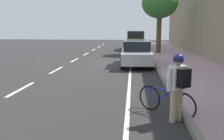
{
  "coord_description": "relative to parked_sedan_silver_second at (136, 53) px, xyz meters",
  "views": [
    {
      "loc": [
        0.9,
        -15.2,
        2.27
      ],
      "look_at": [
        0.27,
        -7.96,
        0.99
      ],
      "focal_mm": 38.21,
      "sensor_mm": 36.0,
      "label": 1
    }
  ],
  "objects": [
    {
      "name": "lane_stripe_centre",
      "position": [
        -4.4,
        0.1,
        -0.75
      ],
      "size": [
        0.14,
        40.0,
        0.01
      ],
      "color": "white",
      "rests_on": "ground"
    },
    {
      "name": "ground",
      "position": [
        -1.12,
        0.61,
        -0.75
      ],
      "size": [
        65.62,
        65.62,
        0.0
      ],
      "primitive_type": "plane",
      "color": "#2C2C2C"
    },
    {
      "name": "curb_edge",
      "position": [
        1.13,
        0.61,
        -0.68
      ],
      "size": [
        0.16,
        41.02,
        0.14
      ],
      "primitive_type": "cube",
      "color": "gray",
      "rests_on": "ground"
    },
    {
      "name": "lane_stripe_bike_edge",
      "position": [
        -0.34,
        0.61,
        -0.75
      ],
      "size": [
        0.12,
        41.02,
        0.01
      ],
      "primitive_type": "cube",
      "color": "white",
      "rests_on": "ground"
    },
    {
      "name": "sidewalk",
      "position": [
        3.11,
        0.61,
        -0.68
      ],
      "size": [
        3.79,
        41.02,
        0.14
      ],
      "primitive_type": "cube",
      "color": "#B0919F",
      "rests_on": "ground"
    },
    {
      "name": "street_tree_mid_block",
      "position": [
        2.03,
        6.88,
        3.62
      ],
      "size": [
        3.09,
        3.09,
        5.61
      ],
      "color": "brown",
      "rests_on": "sidewalk"
    },
    {
      "name": "bicycle_at_curb",
      "position": [
        0.67,
        -8.43,
        -0.38
      ],
      "size": [
        1.36,
        1.16,
        0.76
      ],
      "color": "black",
      "rests_on": "ground"
    },
    {
      "name": "parked_sedan_silver_second",
      "position": [
        0.0,
        0.0,
        0.0
      ],
      "size": [
        1.9,
        4.43,
        1.52
      ],
      "color": "#B7BABF",
      "rests_on": "ground"
    },
    {
      "name": "parked_suv_tan_mid",
      "position": [
        0.02,
        11.08,
        0.27
      ],
      "size": [
        2.04,
        4.74,
        1.99
      ],
      "color": "tan",
      "rests_on": "ground"
    },
    {
      "name": "cyclist_with_backpack",
      "position": [
        0.88,
        -8.91,
        0.27
      ],
      "size": [
        0.55,
        0.53,
        1.68
      ],
      "color": "#C6B284",
      "rests_on": "ground"
    }
  ]
}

